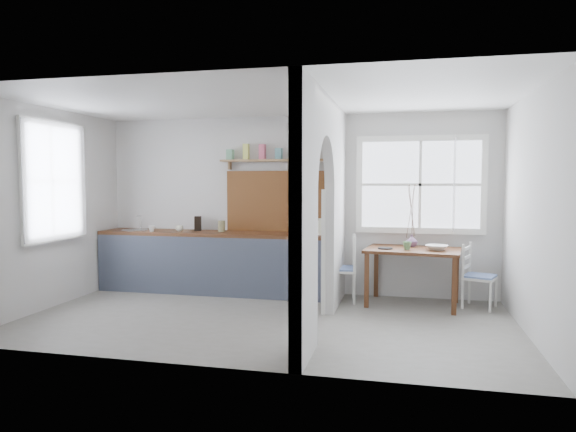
% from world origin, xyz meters
% --- Properties ---
extents(floor, '(5.80, 3.20, 0.01)m').
position_xyz_m(floor, '(0.00, 0.00, 0.00)').
color(floor, gray).
rests_on(floor, ground).
extents(ceiling, '(5.80, 3.20, 0.01)m').
position_xyz_m(ceiling, '(0.00, 0.00, 2.60)').
color(ceiling, silver).
rests_on(ceiling, walls).
extents(walls, '(5.81, 3.21, 2.60)m').
position_xyz_m(walls, '(0.00, 0.00, 1.30)').
color(walls, silver).
rests_on(walls, floor).
extents(partition, '(0.12, 3.20, 2.60)m').
position_xyz_m(partition, '(0.70, 0.06, 1.45)').
color(partition, silver).
rests_on(partition, floor).
extents(kitchen_window, '(0.10, 1.16, 1.50)m').
position_xyz_m(kitchen_window, '(-2.87, 0.00, 1.65)').
color(kitchen_window, white).
rests_on(kitchen_window, walls).
extents(nook_window, '(1.76, 0.10, 1.30)m').
position_xyz_m(nook_window, '(1.80, 1.56, 1.60)').
color(nook_window, white).
rests_on(nook_window, walls).
extents(counter, '(3.50, 0.60, 0.90)m').
position_xyz_m(counter, '(-1.13, 1.33, 0.46)').
color(counter, '#582F17').
rests_on(counter, floor).
extents(sink, '(0.40, 0.40, 0.02)m').
position_xyz_m(sink, '(-2.43, 1.30, 0.89)').
color(sink, '#BBBBBD').
rests_on(sink, counter).
extents(backsplash, '(1.65, 0.03, 0.90)m').
position_xyz_m(backsplash, '(-0.20, 1.58, 1.35)').
color(backsplash, brown).
rests_on(backsplash, walls).
extents(shelf, '(1.75, 0.20, 0.21)m').
position_xyz_m(shelf, '(-0.20, 1.49, 2.00)').
color(shelf, '#9A7951').
rests_on(shelf, walls).
extents(pendant_lamp, '(0.26, 0.26, 0.16)m').
position_xyz_m(pendant_lamp, '(0.15, 1.15, 1.88)').
color(pendant_lamp, beige).
rests_on(pendant_lamp, ceiling).
extents(utensil_rail, '(0.02, 0.50, 0.02)m').
position_xyz_m(utensil_rail, '(0.61, 0.90, 1.45)').
color(utensil_rail, '#BBBBBD').
rests_on(utensil_rail, partition).
extents(dining_table, '(1.30, 0.95, 0.76)m').
position_xyz_m(dining_table, '(1.71, 1.14, 0.38)').
color(dining_table, '#582F17').
rests_on(dining_table, floor).
extents(chair_left, '(0.46, 0.46, 0.91)m').
position_xyz_m(chair_left, '(0.75, 1.14, 0.46)').
color(chair_left, white).
rests_on(chair_left, floor).
extents(chair_right, '(0.49, 0.49, 0.84)m').
position_xyz_m(chair_right, '(2.56, 1.18, 0.42)').
color(chair_right, white).
rests_on(chair_right, floor).
extents(kettle, '(0.20, 0.17, 0.23)m').
position_xyz_m(kettle, '(0.47, 1.25, 1.01)').
color(kettle, white).
rests_on(kettle, counter).
extents(mug_a, '(0.12, 0.12, 0.09)m').
position_xyz_m(mug_a, '(-2.07, 1.14, 0.94)').
color(mug_a, white).
rests_on(mug_a, counter).
extents(mug_b, '(0.13, 0.13, 0.09)m').
position_xyz_m(mug_b, '(-1.68, 1.27, 0.94)').
color(mug_b, white).
rests_on(mug_b, counter).
extents(knife_block, '(0.14, 0.16, 0.22)m').
position_xyz_m(knife_block, '(-1.45, 1.43, 1.01)').
color(knife_block, black).
rests_on(knife_block, counter).
extents(jar, '(0.14, 0.14, 0.16)m').
position_xyz_m(jar, '(-1.04, 1.34, 0.98)').
color(jar, '#878254').
rests_on(jar, counter).
extents(towel_magenta, '(0.02, 0.03, 0.59)m').
position_xyz_m(towel_magenta, '(0.58, 0.99, 0.28)').
color(towel_magenta, '#D41B4C').
rests_on(towel_magenta, counter).
extents(towel_orange, '(0.02, 0.03, 0.56)m').
position_xyz_m(towel_orange, '(0.58, 0.95, 0.25)').
color(towel_orange, orange).
rests_on(towel_orange, counter).
extents(bowl, '(0.36, 0.36, 0.07)m').
position_xyz_m(bowl, '(2.01, 1.07, 0.79)').
color(bowl, white).
rests_on(bowl, dining_table).
extents(table_cup, '(0.14, 0.14, 0.10)m').
position_xyz_m(table_cup, '(1.64, 1.03, 0.81)').
color(table_cup, '#629A5F').
rests_on(table_cup, dining_table).
extents(plate, '(0.25, 0.25, 0.02)m').
position_xyz_m(plate, '(1.35, 1.06, 0.76)').
color(plate, black).
rests_on(plate, dining_table).
extents(vase, '(0.17, 0.17, 0.16)m').
position_xyz_m(vase, '(1.70, 1.35, 0.84)').
color(vase, '#66476C').
rests_on(vase, dining_table).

